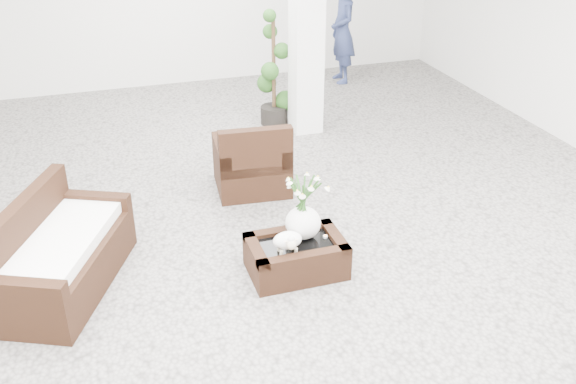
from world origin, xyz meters
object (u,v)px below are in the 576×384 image
object	(u,v)px
topiary	(274,69)
loveseat	(61,246)
armchair	(251,154)
coffee_table	(296,258)

from	to	relation	value
topiary	loveseat	bearing A→B (deg)	-132.38
topiary	armchair	bearing A→B (deg)	-114.13
coffee_table	loveseat	xyz separation A→B (m)	(-2.10, 0.44, 0.27)
loveseat	topiary	bearing A→B (deg)	-17.42
armchair	topiary	world-z (taller)	topiary
armchair	topiary	bearing A→B (deg)	-108.72
coffee_table	loveseat	bearing A→B (deg)	168.18
armchair	coffee_table	bearing A→B (deg)	93.70
coffee_table	armchair	bearing A→B (deg)	88.29
coffee_table	loveseat	world-z (taller)	loveseat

